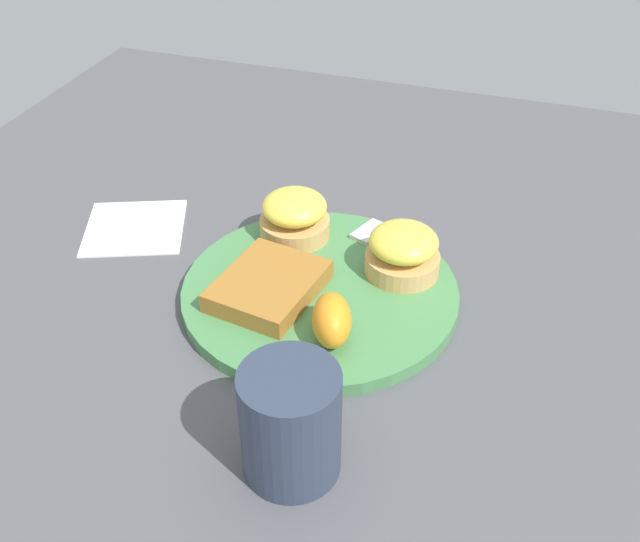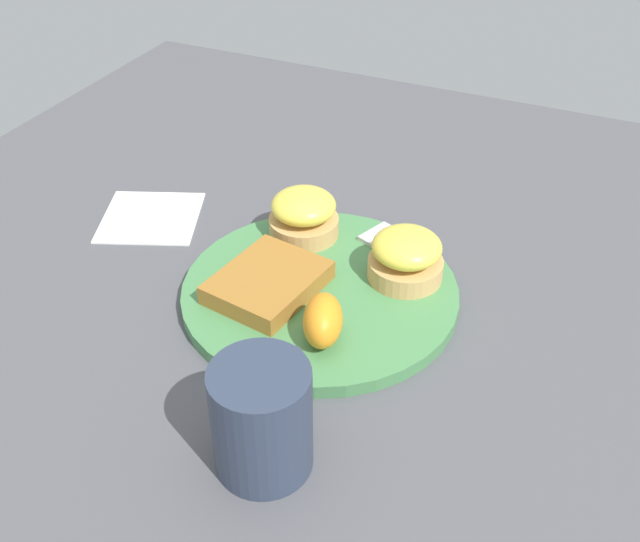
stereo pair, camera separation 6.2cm
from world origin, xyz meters
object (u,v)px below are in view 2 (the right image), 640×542
object	(u,v)px
orange_wedge	(323,320)
sandwich_benedict_left	(406,256)
cup	(263,418)
hashbrown_patty	(268,282)
fork	(335,261)
sandwich_benedict_right	(304,215)

from	to	relation	value
orange_wedge	sandwich_benedict_left	bearing A→B (deg)	-17.28
orange_wedge	cup	world-z (taller)	cup
sandwich_benedict_left	hashbrown_patty	size ratio (longest dim) A/B	0.70
hashbrown_patty	cup	size ratio (longest dim) A/B	1.01
hashbrown_patty	fork	distance (m)	0.08
sandwich_benedict_right	orange_wedge	world-z (taller)	sandwich_benedict_right
sandwich_benedict_left	cup	distance (m)	0.26
hashbrown_patty	cup	world-z (taller)	cup
hashbrown_patty	orange_wedge	bearing A→B (deg)	-118.55
orange_wedge	cup	xyz separation A→B (m)	(-0.13, -0.01, 0.01)
sandwich_benedict_left	sandwich_benedict_right	world-z (taller)	same
sandwich_benedict_left	cup	size ratio (longest dim) A/B	0.70
sandwich_benedict_right	sandwich_benedict_left	bearing A→B (deg)	-102.24
sandwich_benedict_right	cup	size ratio (longest dim) A/B	0.70
sandwich_benedict_right	cup	distance (m)	0.30
hashbrown_patty	orange_wedge	size ratio (longest dim) A/B	1.82
fork	orange_wedge	bearing A→B (deg)	-161.86
sandwich_benedict_left	orange_wedge	world-z (taller)	sandwich_benedict_left
sandwich_benedict_left	hashbrown_patty	distance (m)	0.14
sandwich_benedict_right	cup	bearing A→B (deg)	-160.57
sandwich_benedict_right	orange_wedge	xyz separation A→B (m)	(-0.15, -0.09, -0.00)
orange_wedge	fork	xyz separation A→B (m)	(0.11, 0.04, -0.02)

